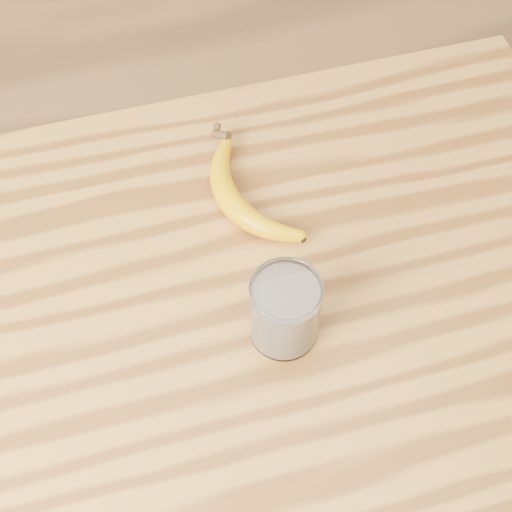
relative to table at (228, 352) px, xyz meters
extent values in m
plane|color=olive|center=(0.00, 0.00, -0.77)|extent=(4.00, 4.00, 0.00)
cube|color=#B37C31|center=(0.00, 0.00, 0.11)|extent=(1.20, 0.80, 0.04)
cylinder|color=brown|center=(0.54, 0.34, -0.34)|extent=(0.06, 0.06, 0.86)
cylinder|color=white|center=(0.07, -0.05, 0.19)|extent=(0.09, 0.09, 0.11)
torus|color=white|center=(0.07, -0.05, 0.24)|extent=(0.09, 0.09, 0.00)
cylinder|color=beige|center=(0.07, -0.05, 0.18)|extent=(0.08, 0.08, 0.10)
camera|label=1|loc=(-0.08, -0.45, 0.97)|focal=50.00mm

